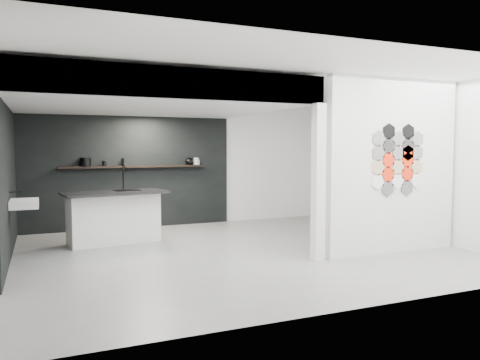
% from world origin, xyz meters
% --- Properties ---
extents(floor, '(7.00, 6.00, 0.01)m').
position_xyz_m(floor, '(0.00, 0.00, -0.01)').
color(floor, slate).
extents(partition_panel, '(2.45, 0.15, 2.80)m').
position_xyz_m(partition_panel, '(2.23, -1.00, 1.40)').
color(partition_panel, silver).
rests_on(partition_panel, floor).
extents(bay_clad_back, '(4.40, 0.04, 2.35)m').
position_xyz_m(bay_clad_back, '(-1.30, 2.97, 1.18)').
color(bay_clad_back, black).
rests_on(bay_clad_back, floor).
extents(bay_clad_left, '(0.04, 4.00, 2.35)m').
position_xyz_m(bay_clad_left, '(-3.47, 1.00, 1.18)').
color(bay_clad_left, black).
rests_on(bay_clad_left, floor).
extents(bulkhead, '(4.40, 4.00, 0.40)m').
position_xyz_m(bulkhead, '(-1.30, 1.00, 2.55)').
color(bulkhead, silver).
rests_on(bulkhead, corner_column).
extents(corner_column, '(0.16, 0.16, 2.35)m').
position_xyz_m(corner_column, '(0.82, -1.00, 1.18)').
color(corner_column, silver).
rests_on(corner_column, floor).
extents(fascia_beam, '(4.40, 0.16, 0.40)m').
position_xyz_m(fascia_beam, '(-1.30, -0.92, 2.55)').
color(fascia_beam, silver).
rests_on(fascia_beam, corner_column).
extents(wall_basin, '(0.40, 0.60, 0.12)m').
position_xyz_m(wall_basin, '(-3.24, 0.80, 0.85)').
color(wall_basin, silver).
rests_on(wall_basin, bay_clad_left).
extents(display_shelf, '(3.00, 0.15, 0.04)m').
position_xyz_m(display_shelf, '(-1.20, 2.87, 1.30)').
color(display_shelf, black).
rests_on(display_shelf, bay_clad_back).
extents(kitchen_island, '(1.84, 1.01, 1.41)m').
position_xyz_m(kitchen_island, '(-1.82, 1.49, 0.48)').
color(kitchen_island, silver).
rests_on(kitchen_island, floor).
extents(stockpot, '(0.25, 0.25, 0.18)m').
position_xyz_m(stockpot, '(-2.17, 2.87, 1.41)').
color(stockpot, black).
rests_on(stockpot, display_shelf).
extents(kettle, '(0.22, 0.22, 0.15)m').
position_xyz_m(kettle, '(-0.01, 2.87, 1.40)').
color(kettle, black).
rests_on(kettle, display_shelf).
extents(glass_bowl, '(0.18, 0.18, 0.11)m').
position_xyz_m(glass_bowl, '(0.15, 2.87, 1.37)').
color(glass_bowl, gray).
rests_on(glass_bowl, display_shelf).
extents(glass_vase, '(0.12, 0.12, 0.15)m').
position_xyz_m(glass_vase, '(0.15, 2.87, 1.40)').
color(glass_vase, gray).
rests_on(glass_vase, display_shelf).
extents(bottle_dark, '(0.07, 0.07, 0.16)m').
position_xyz_m(bottle_dark, '(-1.44, 2.87, 1.40)').
color(bottle_dark, black).
rests_on(bottle_dark, display_shelf).
extents(utensil_cup, '(0.11, 0.11, 0.10)m').
position_xyz_m(utensil_cup, '(-1.81, 2.87, 1.37)').
color(utensil_cup, black).
rests_on(utensil_cup, display_shelf).
extents(hex_tile_cluster, '(1.04, 0.02, 1.16)m').
position_xyz_m(hex_tile_cluster, '(2.26, -1.09, 1.50)').
color(hex_tile_cluster, white).
rests_on(hex_tile_cluster, partition_panel).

